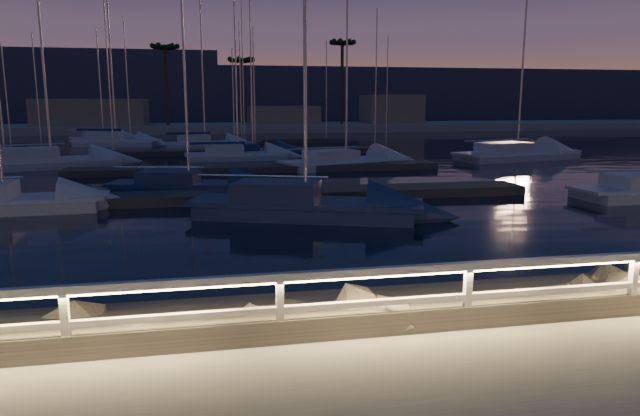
# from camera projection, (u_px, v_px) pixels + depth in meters

# --- Properties ---
(ground) EXTENTS (400.00, 400.00, 0.00)m
(ground) POSITION_uv_depth(u_px,v_px,m) (407.00, 331.00, 8.96)
(ground) COLOR #AFA89E
(ground) RESTS_ON ground
(harbor_water) EXTENTS (400.00, 440.00, 0.60)m
(harbor_water) POSITION_uv_depth(u_px,v_px,m) (252.00, 168.00, 39.24)
(harbor_water) COLOR black
(harbor_water) RESTS_ON ground
(guard_rail) EXTENTS (44.11, 0.12, 1.06)m
(guard_rail) POSITION_uv_depth(u_px,v_px,m) (404.00, 284.00, 8.80)
(guard_rail) COLOR white
(guard_rail) RESTS_ON ground
(riprap) EXTENTS (39.38, 3.15, 1.47)m
(riprap) POSITION_uv_depth(u_px,v_px,m) (609.00, 295.00, 11.19)
(riprap) COLOR #686459
(riprap) RESTS_ON ground
(floating_docks) EXTENTS (22.00, 36.00, 0.40)m
(floating_docks) POSITION_uv_depth(u_px,v_px,m) (251.00, 158.00, 40.37)
(floating_docks) COLOR #4F4942
(floating_docks) RESTS_ON ground
(far_shore) EXTENTS (160.00, 14.00, 5.20)m
(far_shore) POSITION_uv_depth(u_px,v_px,m) (227.00, 125.00, 80.29)
(far_shore) COLOR #AFA89E
(far_shore) RESTS_ON ground
(palm_left) EXTENTS (3.00, 3.00, 11.20)m
(palm_left) POSITION_uv_depth(u_px,v_px,m) (165.00, 51.00, 75.00)
(palm_left) COLOR brown
(palm_left) RESTS_ON ground
(palm_center) EXTENTS (3.00, 3.00, 9.70)m
(palm_center) POSITION_uv_depth(u_px,v_px,m) (241.00, 63.00, 78.12)
(palm_center) COLOR brown
(palm_center) RESTS_ON ground
(palm_right) EXTENTS (3.00, 3.00, 12.20)m
(palm_right) POSITION_uv_depth(u_px,v_px,m) (342.00, 47.00, 79.40)
(palm_right) COLOR brown
(palm_right) RESTS_ON ground
(distant_hills) EXTENTS (230.00, 37.50, 18.00)m
(distant_hills) POSITION_uv_depth(u_px,v_px,m) (122.00, 96.00, 132.78)
(distant_hills) COLOR #333950
(distant_hills) RESTS_ON ground
(sailboat_b) EXTENTS (8.66, 5.09, 14.28)m
(sailboat_b) POSITION_uv_depth(u_px,v_px,m) (299.00, 204.00, 20.73)
(sailboat_b) COLOR navy
(sailboat_b) RESTS_ON ground
(sailboat_c) EXTENTS (7.49, 3.70, 12.26)m
(sailboat_c) POSITION_uv_depth(u_px,v_px,m) (185.00, 185.00, 26.02)
(sailboat_c) COLOR navy
(sailboat_c) RESTS_ON ground
(sailboat_e) EXTENTS (6.38, 3.95, 10.63)m
(sailboat_e) POSITION_uv_depth(u_px,v_px,m) (3.00, 160.00, 37.22)
(sailboat_e) COLOR silver
(sailboat_e) RESTS_ON ground
(sailboat_g) EXTENTS (7.52, 2.43, 12.65)m
(sailboat_g) POSITION_uv_depth(u_px,v_px,m) (235.00, 154.00, 40.85)
(sailboat_g) COLOR silver
(sailboat_g) RESTS_ON ground
(sailboat_h) EXTENTS (10.14, 4.88, 16.53)m
(sailboat_h) POSITION_uv_depth(u_px,v_px,m) (514.00, 153.00, 41.01)
(sailboat_h) COLOR silver
(sailboat_h) RESTS_ON ground
(sailboat_i) EXTENTS (8.33, 3.97, 13.77)m
(sailboat_i) POSITION_uv_depth(u_px,v_px,m) (114.00, 141.00, 53.64)
(sailboat_i) COLOR silver
(sailboat_i) RESTS_ON ground
(sailboat_j) EXTENTS (8.99, 4.97, 14.78)m
(sailboat_j) POSITION_uv_depth(u_px,v_px,m) (47.00, 161.00, 35.92)
(sailboat_j) COLOR silver
(sailboat_j) RESTS_ON ground
(sailboat_k) EXTENTS (7.29, 2.92, 12.04)m
(sailboat_k) POSITION_uv_depth(u_px,v_px,m) (250.00, 152.00, 43.23)
(sailboat_k) COLOR navy
(sailboat_k) RESTS_ON ground
(sailboat_l) EXTENTS (8.93, 5.00, 14.58)m
(sailboat_l) POSITION_uv_depth(u_px,v_px,m) (343.00, 161.00, 36.15)
(sailboat_l) COLOR silver
(sailboat_l) RESTS_ON ground
(sailboat_m) EXTENTS (6.90, 3.21, 11.41)m
(sailboat_m) POSITION_uv_depth(u_px,v_px,m) (102.00, 138.00, 59.37)
(sailboat_m) COLOR silver
(sailboat_m) RESTS_ON ground
(sailboat_n) EXTENTS (7.90, 3.56, 13.02)m
(sailboat_n) POSITION_uv_depth(u_px,v_px,m) (203.00, 143.00, 51.47)
(sailboat_n) COLOR silver
(sailboat_n) RESTS_ON ground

